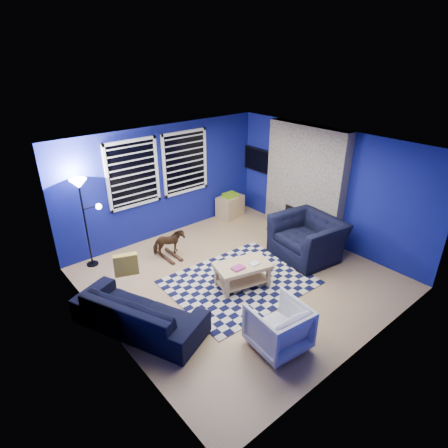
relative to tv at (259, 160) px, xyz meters
name	(u,v)px	position (x,y,z in m)	size (l,w,h in m)	color
floor	(239,278)	(-2.45, -2.00, -1.40)	(5.00, 5.00, 0.00)	tan
ceiling	(242,148)	(-2.45, -2.00, 1.10)	(5.00, 5.00, 0.00)	white
wall_back	(165,182)	(-2.45, 0.50, -0.15)	(5.00, 5.00, 0.00)	navy
wall_left	(105,267)	(-4.95, -2.00, -0.15)	(5.00, 5.00, 0.00)	navy
wall_right	(327,187)	(0.05, -2.00, -0.15)	(5.00, 5.00, 0.00)	navy
fireplace	(304,185)	(-0.09, -1.50, -0.20)	(0.65, 2.00, 2.50)	gray
window_left	(133,174)	(-3.20, 0.46, 0.20)	(1.17, 0.06, 1.42)	black
window_right	(185,163)	(-1.90, 0.46, 0.20)	(1.17, 0.06, 1.42)	black
tv	(259,160)	(0.00, 0.00, 0.00)	(0.07, 1.00, 0.58)	black
rug	(239,282)	(-2.54, -2.12, -1.39)	(2.50, 2.00, 0.02)	black
sofa	(139,311)	(-4.55, -2.03, -1.09)	(0.82, 2.09, 0.61)	black
armchair_big	(307,238)	(-0.82, -2.28, -0.98)	(1.13, 1.30, 0.84)	black
armchair_bent	(278,327)	(-3.20, -3.68, -1.04)	(0.76, 0.78, 0.71)	gray
rocking_horse	(169,243)	(-3.05, -0.51, -1.06)	(0.63, 0.29, 0.54)	#4D3018
coffee_table	(243,271)	(-2.58, -2.24, -1.06)	(1.09, 0.80, 0.49)	tan
cabinet	(230,206)	(-0.73, 0.25, -1.12)	(0.72, 0.54, 0.64)	tan
floor_lamp	(82,196)	(-4.37, 0.25, 0.08)	(0.49, 0.30, 1.80)	black
throw_pillow	(126,265)	(-4.40, -1.42, -0.61)	(0.39, 0.12, 0.37)	yellow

